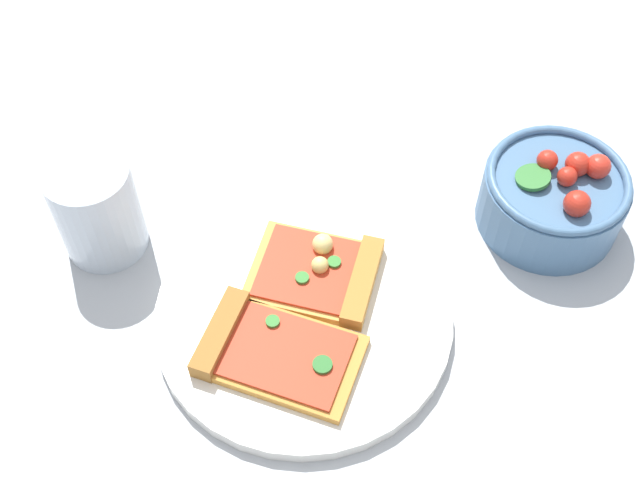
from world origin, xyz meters
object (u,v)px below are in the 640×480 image
object	(u,v)px
plate	(301,318)
salad_bowl	(553,197)
pizza_slice_near	(324,273)
soda_glass	(97,209)
pizza_slice_far	(268,350)

from	to	relation	value
plate	salad_bowl	distance (m)	0.26
pizza_slice_near	salad_bowl	size ratio (longest dim) A/B	1.06
soda_glass	pizza_slice_near	bearing A→B (deg)	132.47
plate	pizza_slice_near	bearing A→B (deg)	-151.52
pizza_slice_far	soda_glass	xyz separation A→B (m)	(0.06, -0.19, 0.03)
pizza_slice_far	salad_bowl	bearing A→B (deg)	176.87
plate	soda_glass	xyz separation A→B (m)	(0.10, -0.18, 0.04)
plate	salad_bowl	world-z (taller)	salad_bowl
salad_bowl	soda_glass	world-z (taller)	soda_glass
pizza_slice_far	soda_glass	distance (m)	0.21
pizza_slice_near	soda_glass	xyz separation A→B (m)	(0.14, -0.16, 0.03)
pizza_slice_near	salad_bowl	bearing A→B (deg)	165.96
pizza_slice_far	salad_bowl	xyz separation A→B (m)	(-0.30, 0.02, 0.01)
plate	pizza_slice_far	distance (m)	0.05
plate	pizza_slice_far	size ratio (longest dim) A/B	1.70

